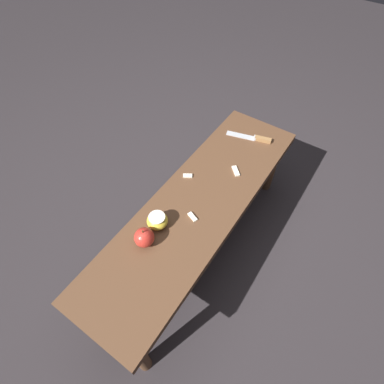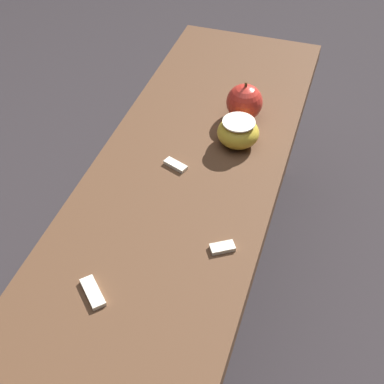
{
  "view_description": "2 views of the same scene",
  "coord_description": "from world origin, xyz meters",
  "views": [
    {
      "loc": [
        0.65,
        0.41,
        1.47
      ],
      "look_at": [
        -0.01,
        -0.04,
        0.45
      ],
      "focal_mm": 28.0,
      "sensor_mm": 36.0,
      "label": 1
    },
    {
      "loc": [
        -0.67,
        -0.25,
        1.13
      ],
      "look_at": [
        -0.01,
        -0.04,
        0.45
      ],
      "focal_mm": 50.0,
      "sensor_mm": 36.0,
      "label": 2
    }
  ],
  "objects": [
    {
      "name": "apple_cut",
      "position": [
        0.19,
        -0.08,
        0.45
      ],
      "size": [
        0.09,
        0.09,
        0.06
      ],
      "color": "gold",
      "rests_on": "wooden_bench"
    },
    {
      "name": "apple_slice_near_knife",
      "position": [
        0.08,
        0.02,
        0.42
      ],
      "size": [
        0.03,
        0.05,
        0.01
      ],
      "color": "white",
      "rests_on": "wooden_bench"
    },
    {
      "name": "apple_whole",
      "position": [
        0.28,
        -0.07,
        0.46
      ],
      "size": [
        0.08,
        0.08,
        0.09
      ],
      "color": "red",
      "rests_on": "wooden_bench"
    },
    {
      "name": "ground_plane",
      "position": [
        0.0,
        0.0,
        0.0
      ],
      "size": [
        8.0,
        8.0,
        0.0
      ],
      "primitive_type": "plane",
      "color": "#2D282B"
    },
    {
      "name": "apple_slice_near_bowl",
      "position": [
        -0.1,
        -0.12,
        0.42
      ],
      "size": [
        0.04,
        0.05,
        0.01
      ],
      "color": "white",
      "rests_on": "wooden_bench"
    },
    {
      "name": "knife",
      "position": [
        -0.5,
        0.02,
        0.42
      ],
      "size": [
        0.09,
        0.23,
        0.02
      ],
      "rotation": [
        0.0,
        0.0,
        -1.3
      ],
      "color": "#B7BABF",
      "rests_on": "wooden_bench"
    },
    {
      "name": "apple_slice_center",
      "position": [
        -0.25,
        0.05,
        0.42
      ],
      "size": [
        0.06,
        0.06,
        0.01
      ],
      "color": "white",
      "rests_on": "wooden_bench"
    },
    {
      "name": "wooden_bench",
      "position": [
        0.0,
        0.0,
        0.36
      ],
      "size": [
        1.3,
        0.37,
        0.42
      ],
      "color": "brown",
      "rests_on": "ground_plane"
    }
  ]
}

